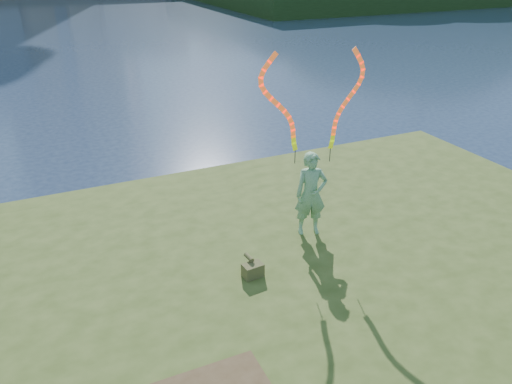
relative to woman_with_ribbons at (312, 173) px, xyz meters
name	(u,v)px	position (x,y,z in m)	size (l,w,h in m)	color
ground	(243,315)	(-2.04, -1.09, -2.19)	(320.00, 320.00, 0.00)	#1B2844
woman_with_ribbons	(312,173)	(0.00, 0.00, 0.00)	(2.06, 0.73, 4.21)	#1A6825
canvas_bag	(253,269)	(-1.81, -1.00, -1.24)	(0.40, 0.45, 0.36)	#444122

